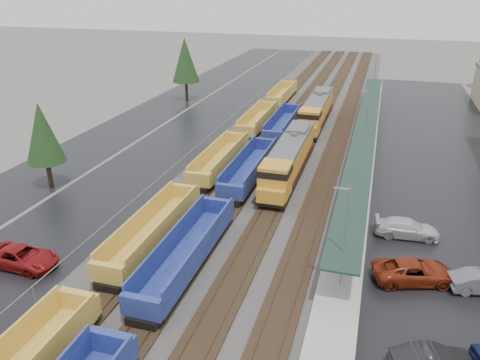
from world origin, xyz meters
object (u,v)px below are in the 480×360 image
object	(u,v)px
parked_car_west_c	(21,257)
parked_car_east_c	(407,228)
parked_car_east_b	(414,271)
well_string_blue	(187,252)
locomotive_lead	(289,159)
well_string_yellow	(192,189)
locomotive_trail	(316,111)

from	to	relation	value
parked_car_west_c	parked_car_east_c	size ratio (longest dim) A/B	1.08
parked_car_west_c	parked_car_east_b	size ratio (longest dim) A/B	0.98
well_string_blue	parked_car_west_c	world-z (taller)	well_string_blue
locomotive_lead	parked_car_east_c	xyz separation A→B (m)	(12.20, -9.57, -1.53)
parked_car_west_c	parked_car_east_b	xyz separation A→B (m)	(28.64, 6.59, 0.02)
well_string_yellow	well_string_blue	world-z (taller)	well_string_blue
well_string_yellow	parked_car_east_b	xyz separation A→B (m)	(20.51, -7.99, -0.39)
locomotive_lead	locomotive_trail	xyz separation A→B (m)	(0.00, 21.00, 0.00)
well_string_blue	parked_car_east_c	xyz separation A→B (m)	(16.20, 9.57, -0.45)
well_string_blue	parked_car_east_c	bearing A→B (deg)	30.57
well_string_yellow	parked_car_east_b	bearing A→B (deg)	-21.28
well_string_blue	locomotive_lead	bearing A→B (deg)	78.19
locomotive_lead	parked_car_west_c	xyz separation A→B (m)	(-16.12, -22.79, -1.51)
well_string_yellow	well_string_blue	distance (m)	11.64
locomotive_lead	parked_car_east_c	bearing A→B (deg)	-38.12
parked_car_east_b	locomotive_lead	bearing A→B (deg)	20.49
well_string_blue	parked_car_east_b	size ratio (longest dim) A/B	14.74
well_string_blue	parked_car_east_c	world-z (taller)	well_string_blue
parked_car_east_b	parked_car_east_c	size ratio (longest dim) A/B	1.10
well_string_blue	parked_car_east_b	world-z (taller)	well_string_blue
locomotive_lead	parked_car_west_c	size ratio (longest dim) A/B	3.31
locomotive_trail	well_string_blue	world-z (taller)	locomotive_trail
locomotive_trail	well_string_yellow	bearing A→B (deg)	-105.32
parked_car_east_b	locomotive_trail	bearing A→B (deg)	1.40
locomotive_lead	well_string_blue	size ratio (longest dim) A/B	0.22
well_string_blue	parked_car_east_b	xyz separation A→B (m)	(16.51, 2.94, -0.41)
well_string_yellow	parked_car_east_c	world-z (taller)	well_string_yellow
parked_car_west_c	parked_car_east_b	world-z (taller)	parked_car_east_b
locomotive_trail	parked_car_west_c	distance (m)	46.69
locomotive_lead	well_string_blue	bearing A→B (deg)	-101.81
locomotive_trail	parked_car_east_b	size ratio (longest dim) A/B	3.24
parked_car_east_c	well_string_yellow	bearing A→B (deg)	81.26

